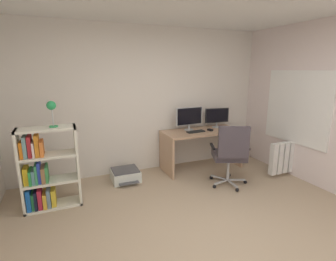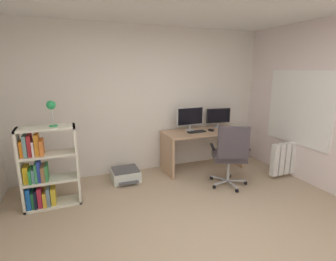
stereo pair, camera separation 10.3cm
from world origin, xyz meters
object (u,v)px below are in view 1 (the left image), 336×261
Objects in this scene: bookshelf at (44,172)px; printer at (125,175)px; desk_lamp at (51,108)px; radiator at (287,157)px; monitor_secondary at (217,116)px; desk at (202,140)px; computer_mouse at (210,130)px; keyboard at (196,132)px; office_chair at (230,152)px; monitor_main at (189,117)px.

bookshelf reaches higher than printer.
desk_lamp is 3.92m from radiator.
bookshelf is at bearing -169.24° from monitor_secondary.
bookshelf is 2.23× the size of printer.
desk_lamp is (-2.53, -0.46, 0.83)m from desk.
keyboard is at bearing 165.39° from computer_mouse.
monitor_main is at bearing 101.77° from office_chair.
office_chair is 2.07× the size of printer.
keyboard is (0.04, -0.20, -0.24)m from monitor_main.
radiator is at bearing -6.45° from bookshelf.
desk is at bearing 16.30° from keyboard.
bookshelf reaches higher than monitor_secondary.
radiator is at bearing -34.89° from keyboard.
desk_lamp is at bearing -168.61° from monitor_secondary.
monitor_main reaches higher than monitor_secondary.
bookshelf is (-2.83, -0.38, -0.24)m from computer_mouse.
desk_lamp is at bearing 0.19° from bookshelf.
monitor_secondary reaches higher than desk.
computer_mouse is at bearing -31.63° from desk.
bookshelf is 3.27× the size of desk_lamp.
desk is 1.43× the size of office_chair.
printer is 2.88m from radiator.
bookshelf is at bearing -179.81° from desk_lamp.
computer_mouse is 2.75m from desk_lamp.
printer is at bearing 166.07° from computer_mouse.
printer is at bearing 20.08° from bookshelf.
monitor_main is at bearing 144.31° from radiator.
computer_mouse is 0.09× the size of bookshelf.
printer is at bearing 162.03° from radiator.
bookshelf is at bearing -159.92° from printer.
monitor_secondary is 0.98× the size of printer.
keyboard is 0.46× the size of radiator.
monitor_main is at bearing 97.51° from keyboard.
monitor_secondary is 3.20m from bookshelf.
desk is 4.39× the size of keyboard.
desk_lamp reaches higher than bookshelf.
monitor_main reaches higher than computer_mouse.
keyboard is at bearing 101.85° from office_chair.
desk is at bearing 136.54° from computer_mouse.
desk reaches higher than printer.
computer_mouse is at bearing 143.20° from radiator.
desk is at bearing 9.63° from bookshelf.
desk_lamp is (0.18, 0.00, 0.86)m from bookshelf.
bookshelf reaches higher than office_chair.
computer_mouse is at bearing -2.10° from printer.
keyboard reaches higher than printer.
desk is 0.51m from monitor_main.
office_chair is (0.00, -0.89, 0.04)m from desk.
desk_lamp is at bearing -156.80° from printer.
printer is (-1.50, -0.02, -0.45)m from desk.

